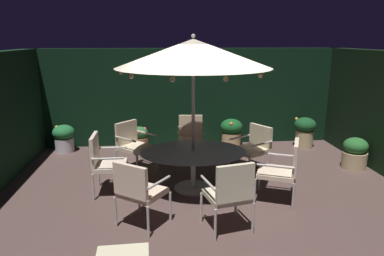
{
  "coord_description": "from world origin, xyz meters",
  "views": [
    {
      "loc": [
        -0.75,
        -5.59,
        2.59
      ],
      "look_at": [
        -0.19,
        0.4,
        1.05
      ],
      "focal_mm": 32.96,
      "sensor_mm": 36.0,
      "label": 1
    }
  ],
  "objects": [
    {
      "name": "potted_plant_right_far",
      "position": [
        -1.24,
        2.55,
        0.29
      ],
      "size": [
        0.41,
        0.42,
        0.56
      ],
      "color": "#A66F4B",
      "rests_on": "ground_plane"
    },
    {
      "name": "patio_chair_east",
      "position": [
        -1.3,
        1.21,
        0.58
      ],
      "size": [
        0.85,
        0.84,
        0.98
      ],
      "color": "#B7B5A4",
      "rests_on": "ground_plane"
    },
    {
      "name": "potted_plant_back_left",
      "position": [
        -2.99,
        2.55,
        0.35
      ],
      "size": [
        0.5,
        0.5,
        0.64
      ],
      "color": "silver",
      "rests_on": "ground_plane"
    },
    {
      "name": "patio_chair_northeast",
      "position": [
        -0.09,
        1.69,
        0.56
      ],
      "size": [
        0.6,
        0.64,
        0.97
      ],
      "color": "#BBB7AD",
      "rests_on": "ground_plane"
    },
    {
      "name": "hedge_backdrop_rear",
      "position": [
        0.0,
        3.06,
        1.18
      ],
      "size": [
        7.65,
        0.3,
        2.36
      ],
      "primitive_type": "cube",
      "color": "black",
      "rests_on": "ground_plane"
    },
    {
      "name": "patio_chair_south",
      "position": [
        -1.07,
        -1.05,
        0.58
      ],
      "size": [
        0.81,
        0.8,
        0.98
      ],
      "color": "#B3B0A5",
      "rests_on": "ground_plane"
    },
    {
      "name": "potted_plant_right_near",
      "position": [
        3.2,
        0.9,
        0.32
      ],
      "size": [
        0.49,
        0.49,
        0.64
      ],
      "color": "tan",
      "rests_on": "ground_plane"
    },
    {
      "name": "patio_chair_southwest",
      "position": [
        0.16,
        -1.3,
        0.6
      ],
      "size": [
        0.69,
        0.68,
        1.03
      ],
      "color": "#BBAFA4",
      "rests_on": "ground_plane"
    },
    {
      "name": "patio_chair_southeast",
      "position": [
        -1.71,
        0.16,
        0.6
      ],
      "size": [
        0.57,
        0.63,
        1.03
      ],
      "color": "#B9B2AA",
      "rests_on": "ground_plane"
    },
    {
      "name": "ground_plane",
      "position": [
        0.0,
        0.0,
        -0.01
      ],
      "size": [
        7.65,
        6.42,
        0.02
      ],
      "primitive_type": "cube",
      "color": "brown"
    },
    {
      "name": "patio_umbrella",
      "position": [
        -0.19,
        0.17,
        2.35
      ],
      "size": [
        2.55,
        2.55,
        2.66
      ],
      "color": "#B3B0AB",
      "rests_on": "ground_plane"
    },
    {
      "name": "potted_plant_left_far",
      "position": [
        1.01,
        2.71,
        0.35
      ],
      "size": [
        0.54,
        0.54,
        0.66
      ],
      "color": "tan",
      "rests_on": "ground_plane"
    },
    {
      "name": "patio_chair_north",
      "position": [
        1.1,
        0.97,
        0.52
      ],
      "size": [
        0.85,
        0.85,
        0.91
      ],
      "color": "#BCB2AB",
      "rests_on": "ground_plane"
    },
    {
      "name": "patio_dining_table",
      "position": [
        -0.19,
        0.17,
        0.58
      ],
      "size": [
        1.84,
        1.45,
        0.71
      ],
      "color": "#B2B6A8",
      "rests_on": "ground_plane"
    },
    {
      "name": "patio_chair_west",
      "position": [
        1.21,
        -0.43,
        0.58
      ],
      "size": [
        0.81,
        0.81,
        1.02
      ],
      "color": "#BAAEAC",
      "rests_on": "ground_plane"
    },
    {
      "name": "potted_plant_front_corner",
      "position": [
        2.76,
        2.4,
        0.4
      ],
      "size": [
        0.52,
        0.52,
        0.73
      ],
      "color": "tan",
      "rests_on": "ground_plane"
    }
  ]
}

